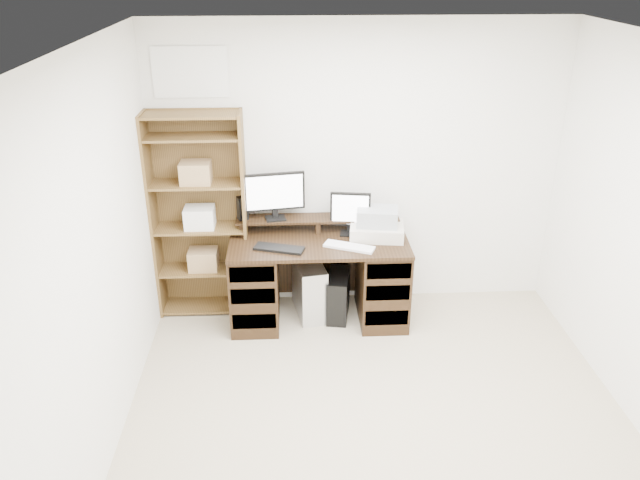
{
  "coord_description": "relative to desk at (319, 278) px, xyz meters",
  "views": [
    {
      "loc": [
        -0.57,
        -3.09,
        2.97
      ],
      "look_at": [
        -0.35,
        1.43,
        0.85
      ],
      "focal_mm": 35.0,
      "sensor_mm": 36.0,
      "label": 1
    }
  ],
  "objects": [
    {
      "name": "keyboard_white",
      "position": [
        0.24,
        -0.16,
        0.37
      ],
      "size": [
        0.43,
        0.28,
        0.02
      ],
      "primitive_type": "cube",
      "rotation": [
        0.0,
        0.0,
        -0.41
      ],
      "color": "white",
      "rests_on": "desk"
    },
    {
      "name": "keyboard_black",
      "position": [
        -0.33,
        -0.17,
        0.37
      ],
      "size": [
        0.43,
        0.25,
        0.02
      ],
      "primitive_type": "cube",
      "rotation": [
        0.0,
        0.0,
        -0.3
      ],
      "color": "black",
      "rests_on": "desk"
    },
    {
      "name": "printer",
      "position": [
        0.49,
        0.05,
        0.42
      ],
      "size": [
        0.48,
        0.39,
        0.11
      ],
      "primitive_type": "cube",
      "rotation": [
        0.0,
        0.0,
        -0.13
      ],
      "color": "beige",
      "rests_on": "desk"
    },
    {
      "name": "basket",
      "position": [
        0.49,
        0.05,
        0.54
      ],
      "size": [
        0.37,
        0.29,
        0.14
      ],
      "primitive_type": "cube",
      "rotation": [
        0.0,
        0.0,
        -0.16
      ],
      "color": "#999EA3",
      "rests_on": "printer"
    },
    {
      "name": "tower_black",
      "position": [
        0.17,
        0.01,
        -0.19
      ],
      "size": [
        0.24,
        0.43,
        0.4
      ],
      "rotation": [
        0.0,
        0.0,
        -0.16
      ],
      "color": "black",
      "rests_on": "ground"
    },
    {
      "name": "bookshelf",
      "position": [
        -1.0,
        0.21,
        0.53
      ],
      "size": [
        0.8,
        0.3,
        1.8
      ],
      "color": "brown",
      "rests_on": "ground"
    },
    {
      "name": "speaker",
      "position": [
        -0.64,
        0.2,
        0.58
      ],
      "size": [
        0.11,
        0.11,
        0.2
      ],
      "primitive_type": "cube",
      "rotation": [
        0.0,
        0.0,
        0.43
      ],
      "color": "black",
      "rests_on": "riser_shelf"
    },
    {
      "name": "room",
      "position": [
        0.34,
        -1.64,
        0.86
      ],
      "size": [
        3.54,
        4.04,
        2.54
      ],
      "color": "tan",
      "rests_on": "ground"
    },
    {
      "name": "monitor_small",
      "position": [
        0.27,
        0.12,
        0.56
      ],
      "size": [
        0.34,
        0.15,
        0.37
      ],
      "rotation": [
        0.0,
        0.0,
        -0.14
      ],
      "color": "black",
      "rests_on": "desk"
    },
    {
      "name": "riser_shelf",
      "position": [
        -0.0,
        0.21,
        0.45
      ],
      "size": [
        1.4,
        0.22,
        0.12
      ],
      "color": "black",
      "rests_on": "desk"
    },
    {
      "name": "monitor_wide",
      "position": [
        -0.36,
        0.2,
        0.71
      ],
      "size": [
        0.51,
        0.16,
        0.41
      ],
      "rotation": [
        0.0,
        0.0,
        0.16
      ],
      "color": "black",
      "rests_on": "riser_shelf"
    },
    {
      "name": "desk",
      "position": [
        0.0,
        0.0,
        0.0
      ],
      "size": [
        1.5,
        0.7,
        0.75
      ],
      "color": "black",
      "rests_on": "ground"
    },
    {
      "name": "tower_silver",
      "position": [
        -0.08,
        0.08,
        -0.14
      ],
      "size": [
        0.31,
        0.53,
        0.5
      ],
      "primitive_type": "cube",
      "rotation": [
        0.0,
        0.0,
        0.18
      ],
      "color": "silver",
      "rests_on": "ground"
    },
    {
      "name": "mouse",
      "position": [
        0.56,
        -0.1,
        0.38
      ],
      "size": [
        0.08,
        0.06,
        0.03
      ],
      "primitive_type": "ellipsoid",
      "rotation": [
        0.0,
        0.0,
        -0.05
      ],
      "color": "white",
      "rests_on": "desk"
    }
  ]
}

